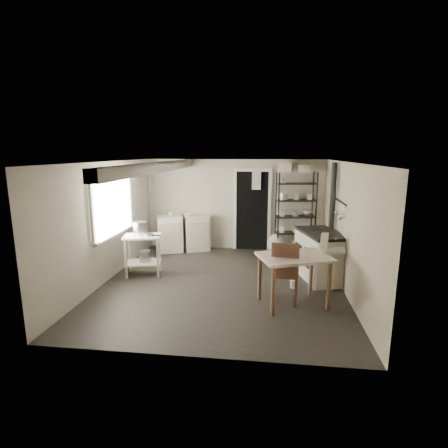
# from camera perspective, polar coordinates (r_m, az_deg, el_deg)

# --- Properties ---
(floor) EXTENTS (5.00, 5.00, 0.00)m
(floor) POSITION_cam_1_polar(r_m,az_deg,el_deg) (6.82, -0.31, -9.60)
(floor) COLOR black
(floor) RESTS_ON ground
(ceiling) EXTENTS (5.00, 5.00, 0.00)m
(ceiling) POSITION_cam_1_polar(r_m,az_deg,el_deg) (6.36, -0.34, 10.10)
(ceiling) COLOR beige
(ceiling) RESTS_ON wall_back
(wall_back) EXTENTS (4.50, 0.02, 2.30)m
(wall_back) POSITION_cam_1_polar(r_m,az_deg,el_deg) (8.94, 1.73, 3.14)
(wall_back) COLOR #BCB3A1
(wall_back) RESTS_ON ground
(wall_front) EXTENTS (4.50, 0.02, 2.30)m
(wall_front) POSITION_cam_1_polar(r_m,az_deg,el_deg) (4.11, -4.83, -7.17)
(wall_front) COLOR #BCB3A1
(wall_front) RESTS_ON ground
(wall_left) EXTENTS (0.02, 5.00, 2.30)m
(wall_left) POSITION_cam_1_polar(r_m,az_deg,el_deg) (7.13, -18.55, 0.36)
(wall_left) COLOR #BCB3A1
(wall_left) RESTS_ON ground
(wall_right) EXTENTS (0.02, 5.00, 2.30)m
(wall_right) POSITION_cam_1_polar(r_m,az_deg,el_deg) (6.60, 19.44, -0.58)
(wall_right) COLOR #BCB3A1
(wall_right) RESTS_ON ground
(window) EXTENTS (0.12, 1.76, 1.28)m
(window) POSITION_cam_1_polar(r_m,az_deg,el_deg) (7.24, -17.84, 3.38)
(window) COLOR silver
(window) RESTS_ON wall_left
(doorway) EXTENTS (0.96, 0.10, 2.08)m
(doorway) POSITION_cam_1_polar(r_m,az_deg,el_deg) (8.91, 4.59, 2.10)
(doorway) COLOR silver
(doorway) RESTS_ON ground
(ceiling_beam) EXTENTS (0.18, 5.00, 0.18)m
(ceiling_beam) POSITION_cam_1_polar(r_m,az_deg,el_deg) (6.62, -10.82, 9.09)
(ceiling_beam) COLOR silver
(ceiling_beam) RESTS_ON ceiling
(wallpaper_panel) EXTENTS (0.01, 5.00, 2.30)m
(wallpaper_panel) POSITION_cam_1_polar(r_m,az_deg,el_deg) (6.60, 19.35, -0.58)
(wallpaper_panel) COLOR #BDB39A
(wallpaper_panel) RESTS_ON wall_right
(utensil_rail) EXTENTS (0.06, 1.20, 0.44)m
(utensil_rail) POSITION_cam_1_polar(r_m,az_deg,el_deg) (7.10, 18.17, 3.61)
(utensil_rail) COLOR #B3B3B5
(utensil_rail) RESTS_ON wall_right
(prep_table) EXTENTS (0.82, 0.66, 0.83)m
(prep_table) POSITION_cam_1_polar(r_m,az_deg,el_deg) (7.33, -13.06, -5.09)
(prep_table) COLOR silver
(prep_table) RESTS_ON ground
(stockpot) EXTENTS (0.33, 0.33, 0.30)m
(stockpot) POSITION_cam_1_polar(r_m,az_deg,el_deg) (7.29, -13.50, -0.81)
(stockpot) COLOR #B3B3B5
(stockpot) RESTS_ON prep_table
(saucepan) EXTENTS (0.17, 0.17, 0.09)m
(saucepan) POSITION_cam_1_polar(r_m,az_deg,el_deg) (7.12, -12.20, -1.80)
(saucepan) COLOR #B3B3B5
(saucepan) RESTS_ON prep_table
(bucket) EXTENTS (0.30, 0.30, 0.26)m
(bucket) POSITION_cam_1_polar(r_m,az_deg,el_deg) (7.32, -12.80, -5.22)
(bucket) COLOR #B3B3B5
(bucket) RESTS_ON prep_table
(base_cabinets) EXTENTS (1.49, 1.02, 0.90)m
(base_cabinets) POSITION_cam_1_polar(r_m,az_deg,el_deg) (8.97, -6.65, -1.39)
(base_cabinets) COLOR silver
(base_cabinets) RESTS_ON ground
(mixing_bowl) EXTENTS (0.40, 0.40, 0.08)m
(mixing_bowl) POSITION_cam_1_polar(r_m,az_deg,el_deg) (8.84, -6.04, 1.73)
(mixing_bowl) COLOR white
(mixing_bowl) RESTS_ON base_cabinets
(counter_cup) EXTENTS (0.14, 0.14, 0.09)m
(counter_cup) POSITION_cam_1_polar(r_m,az_deg,el_deg) (8.84, -8.74, 1.71)
(counter_cup) COLOR white
(counter_cup) RESTS_ON base_cabinets
(shelf_rack) EXTENTS (1.00, 0.53, 2.01)m
(shelf_rack) POSITION_cam_1_polar(r_m,az_deg,el_deg) (8.69, 11.57, 1.33)
(shelf_rack) COLOR black
(shelf_rack) RESTS_ON ground
(shelf_jar) EXTENTS (0.11, 0.12, 0.20)m
(shelf_jar) POSITION_cam_1_polar(r_m,az_deg,el_deg) (8.64, 10.01, 4.16)
(shelf_jar) COLOR white
(shelf_jar) RESTS_ON shelf_rack
(storage_box_a) EXTENTS (0.34, 0.31, 0.21)m
(storage_box_a) POSITION_cam_1_polar(r_m,az_deg,el_deg) (8.51, 10.02, 8.37)
(storage_box_a) COLOR beige
(storage_box_a) RESTS_ON shelf_rack
(storage_box_b) EXTENTS (0.29, 0.27, 0.18)m
(storage_box_b) POSITION_cam_1_polar(r_m,az_deg,el_deg) (8.57, 12.87, 8.14)
(storage_box_b) COLOR beige
(storage_box_b) RESTS_ON shelf_rack
(stove) EXTENTS (0.97, 1.34, 0.95)m
(stove) POSITION_cam_1_polar(r_m,az_deg,el_deg) (7.17, 15.44, -5.25)
(stove) COLOR silver
(stove) RESTS_ON ground
(stovepipe) EXTENTS (0.13, 0.13, 1.38)m
(stovepipe) POSITION_cam_1_polar(r_m,az_deg,el_deg) (7.42, 17.34, 4.29)
(stovepipe) COLOR black
(stovepipe) RESTS_ON stove
(side_ledge) EXTENTS (0.55, 0.34, 0.80)m
(side_ledge) POSITION_cam_1_polar(r_m,az_deg,el_deg) (6.57, 16.73, -6.96)
(side_ledge) COLOR silver
(side_ledge) RESTS_ON ground
(oats_box) EXTENTS (0.16, 0.21, 0.28)m
(oats_box) POSITION_cam_1_polar(r_m,az_deg,el_deg) (6.38, 16.13, -2.08)
(oats_box) COLOR beige
(oats_box) RESTS_ON side_ledge
(work_table) EXTENTS (1.30, 1.10, 0.83)m
(work_table) POSITION_cam_1_polar(r_m,az_deg,el_deg) (5.90, 11.24, -9.35)
(work_table) COLOR beige
(work_table) RESTS_ON ground
(table_cup) EXTENTS (0.11, 0.11, 0.09)m
(table_cup) POSITION_cam_1_polar(r_m,az_deg,el_deg) (5.73, 13.16, -5.62)
(table_cup) COLOR white
(table_cup) RESTS_ON work_table
(chair) EXTENTS (0.49, 0.51, 1.06)m
(chair) POSITION_cam_1_polar(r_m,az_deg,el_deg) (5.96, 9.95, -8.03)
(chair) COLOR #523423
(chair) RESTS_ON ground
(flour_sack) EXTENTS (0.54, 0.51, 0.51)m
(flour_sack) POSITION_cam_1_polar(r_m,az_deg,el_deg) (8.70, 8.55, -3.34)
(flour_sack) COLOR beige
(flour_sack) RESTS_ON ground
(floor_crock) EXTENTS (0.15, 0.15, 0.16)m
(floor_crock) POSITION_cam_1_polar(r_m,az_deg,el_deg) (6.70, 11.32, -9.56)
(floor_crock) COLOR white
(floor_crock) RESTS_ON ground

